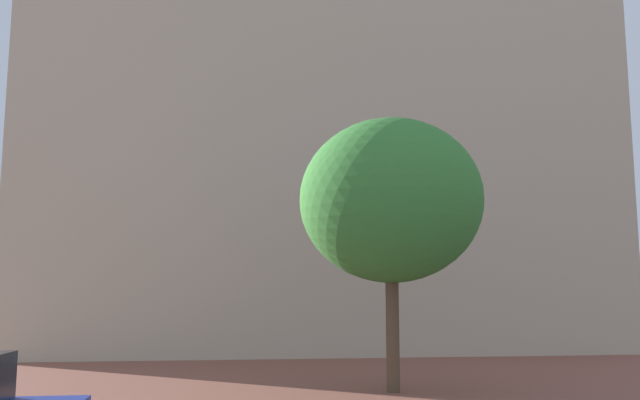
# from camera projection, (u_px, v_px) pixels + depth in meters

# --- Properties ---
(landmark_building) EXTENTS (24.52, 13.83, 30.80)m
(landmark_building) POSITION_uv_depth(u_px,v_px,m) (318.00, 145.00, 32.73)
(landmark_building) COLOR beige
(landmark_building) RESTS_ON ground_plane
(tree_curb_far) EXTENTS (4.54, 4.54, 6.69)m
(tree_curb_far) POSITION_uv_depth(u_px,v_px,m) (391.00, 201.00, 16.93)
(tree_curb_far) COLOR brown
(tree_curb_far) RESTS_ON ground_plane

